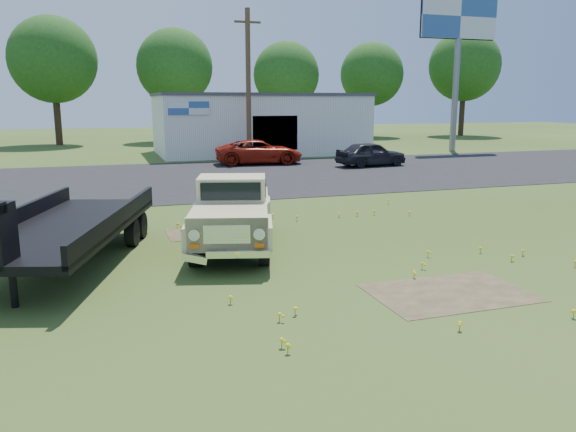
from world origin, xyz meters
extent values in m
plane|color=#2F4717|center=(0.00, 0.00, 0.00)|extent=(140.00, 140.00, 0.00)
cube|color=black|center=(0.00, 15.00, 0.00)|extent=(90.00, 14.00, 0.02)
cube|color=#463925|center=(1.50, -3.00, 0.00)|extent=(3.00, 2.00, 0.01)
cube|color=#463925|center=(-2.00, 3.50, 0.00)|extent=(2.20, 1.60, 0.01)
cube|color=beige|center=(6.00, 27.00, 2.00)|extent=(14.00, 8.00, 4.00)
cube|color=#3F3F44|center=(6.00, 27.00, 4.05)|extent=(14.20, 8.20, 0.20)
cube|color=black|center=(6.00, 23.05, 1.60)|extent=(3.00, 0.10, 2.20)
cube|color=silver|center=(0.50, 22.95, 3.20)|extent=(2.50, 0.08, 0.80)
cylinder|color=slate|center=(20.00, 24.00, 4.00)|extent=(0.44, 0.44, 8.00)
cube|color=silver|center=(20.00, 24.00, 9.50)|extent=(6.00, 0.30, 3.00)
cube|color=black|center=(20.00, 24.18, 9.50)|extent=(6.10, 0.10, 3.10)
cylinder|color=#4B3922|center=(4.00, 22.00, 4.50)|extent=(0.30, 0.30, 9.00)
cube|color=#4B3922|center=(4.00, 22.00, 8.20)|extent=(1.60, 0.12, 0.12)
cylinder|color=#332317|center=(-8.00, 39.50, 1.98)|extent=(0.56, 0.56, 3.96)
sphere|color=#1D4B15|center=(-8.00, 39.50, 6.95)|extent=(7.04, 7.04, 7.04)
cylinder|color=#332317|center=(2.00, 40.50, 1.89)|extent=(0.56, 0.56, 3.78)
sphere|color=#1D4B15|center=(2.00, 40.50, 6.64)|extent=(6.72, 6.72, 6.72)
cylinder|color=#332317|center=(12.00, 39.00, 1.71)|extent=(0.56, 0.56, 3.42)
sphere|color=#1D4B15|center=(12.00, 39.00, 6.00)|extent=(6.08, 6.08, 6.08)
cylinder|color=#332317|center=(22.00, 41.50, 1.80)|extent=(0.56, 0.56, 3.60)
sphere|color=#1D4B15|center=(22.00, 41.50, 6.32)|extent=(6.40, 6.40, 6.40)
cylinder|color=#332317|center=(32.00, 40.00, 2.07)|extent=(0.56, 0.56, 4.14)
sphere|color=#1D4B15|center=(32.00, 40.00, 7.27)|extent=(7.36, 7.36, 7.36)
imported|color=maroon|center=(4.04, 19.82, 0.70)|extent=(5.23, 2.78, 1.40)
imported|color=black|center=(9.72, 16.79, 0.69)|extent=(4.17, 2.05, 1.37)
camera|label=1|loc=(-4.67, -11.74, 3.61)|focal=35.00mm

